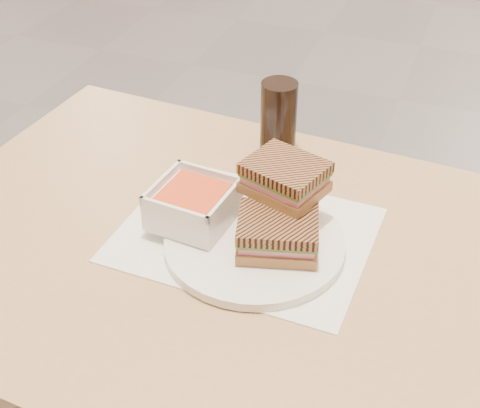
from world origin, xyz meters
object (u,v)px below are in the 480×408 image
(plate, at_px, (255,243))
(cola_glass, at_px, (278,119))
(panini_lower, at_px, (278,233))
(main_table, at_px, (295,324))
(soup_bowl, at_px, (193,205))

(plate, distance_m, cola_glass, 0.27)
(panini_lower, distance_m, cola_glass, 0.28)
(panini_lower, bearing_deg, main_table, -19.28)
(main_table, relative_size, cola_glass, 9.28)
(soup_bowl, relative_size, cola_glass, 0.90)
(main_table, relative_size, panini_lower, 9.41)
(plate, xyz_separation_m, cola_glass, (-0.05, 0.26, 0.06))
(soup_bowl, xyz_separation_m, cola_glass, (0.05, 0.25, 0.02))
(main_table, bearing_deg, panini_lower, 160.72)
(plate, height_order, panini_lower, panini_lower)
(main_table, distance_m, plate, 0.14)
(main_table, height_order, cola_glass, cola_glass)
(plate, relative_size, soup_bowl, 2.17)
(plate, height_order, soup_bowl, soup_bowl)
(main_table, xyz_separation_m, plate, (-0.07, 0.02, 0.12))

